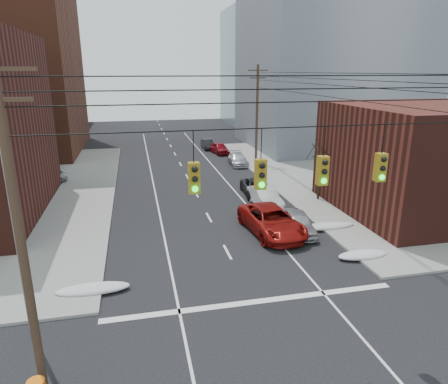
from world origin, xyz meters
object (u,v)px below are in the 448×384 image
parked_car_c (256,188)px  parked_car_e (220,148)px  parked_car_f (207,144)px  parked_car_b (265,198)px  red_pickup (272,221)px  lot_car_b (40,176)px  parked_car_d (238,159)px  parked_car_a (298,223)px

parked_car_c → parked_car_e: parked_car_e is taller
parked_car_f → parked_car_e: bearing=-76.4°
parked_car_b → parked_car_f: bearing=88.4°
red_pickup → parked_car_e: size_ratio=1.52×
parked_car_e → parked_car_c: bearing=-100.0°
red_pickup → parked_car_f: 30.54m
parked_car_c → parked_car_b: bearing=-90.4°
lot_car_b → parked_car_b: bearing=-131.5°
parked_car_c → parked_car_d: (1.35, 11.56, 0.00)m
parked_car_a → lot_car_b: 25.26m
red_pickup → parked_car_a: 1.79m
red_pickup → parked_car_b: red_pickup is taller
parked_car_d → parked_car_e: size_ratio=1.11×
parked_car_a → parked_car_e: size_ratio=1.03×
parked_car_d → lot_car_b: bearing=-165.6°
parked_car_f → parked_car_c: bearing=-90.0°
parked_car_a → parked_car_f: size_ratio=1.09×
parked_car_b → parked_car_c: 3.17m
parked_car_a → parked_car_d: (1.15, 20.31, -0.06)m
red_pickup → parked_car_f: red_pickup is taller
parked_car_c → red_pickup: bearing=-96.3°
red_pickup → lot_car_b: bearing=131.8°
parked_car_a → lot_car_b: lot_car_b is taller
parked_car_d → lot_car_b: lot_car_b is taller
parked_car_e → lot_car_b: 22.37m
parked_car_e → parked_car_b: bearing=-100.4°
parked_car_d → red_pickup: bearing=-94.5°
parked_car_b → parked_car_c: size_ratio=0.97×
parked_car_a → parked_car_d: size_ratio=0.92×
parked_car_a → parked_car_b: 5.61m
parked_car_c → lot_car_b: 20.47m
parked_car_c → lot_car_b: bearing=162.0°
parked_car_b → parked_car_d: parked_car_b is taller
parked_car_d → lot_car_b: size_ratio=0.93×
parked_car_d → parked_car_e: parked_car_e is taller
parked_car_f → parked_car_b: bearing=-90.7°
parked_car_b → parked_car_c: (0.25, 3.16, -0.10)m
parked_car_c → parked_car_e: size_ratio=1.16×
parked_car_f → lot_car_b: bearing=-143.1°
red_pickup → parked_car_b: size_ratio=1.35×
parked_car_b → lot_car_b: bearing=148.2°
parked_car_e → parked_car_f: parked_car_e is taller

